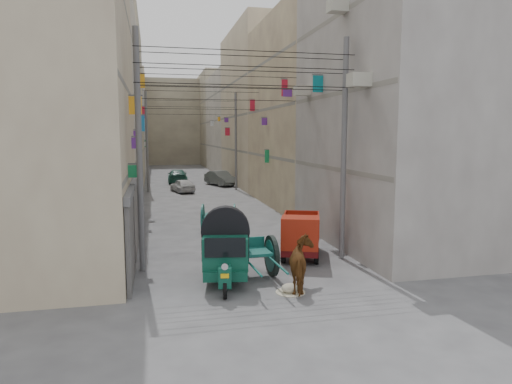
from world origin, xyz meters
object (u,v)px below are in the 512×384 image
object	(u,v)px
mini_truck	(300,237)
feed_sack	(290,288)
distant_car_white	(182,185)
distant_car_grey	(220,178)
distant_car_green	(177,176)
tonga_cart	(253,256)
horse	(303,264)
second_cart	(219,217)
auto_rickshaw	(226,249)

from	to	relation	value
mini_truck	feed_sack	distance (m)	3.78
distant_car_white	distant_car_grey	size ratio (longest dim) A/B	0.80
distant_car_green	mini_truck	bearing A→B (deg)	98.04
tonga_cart	distant_car_grey	bearing A→B (deg)	81.29
tonga_cart	horse	size ratio (longest dim) A/B	1.65
tonga_cart	distant_car_white	distance (m)	22.69
second_cart	distant_car_white	size ratio (longest dim) A/B	0.57
auto_rickshaw	horse	bearing A→B (deg)	-16.49
distant_car_grey	horse	bearing A→B (deg)	-112.69
feed_sack	distant_car_green	world-z (taller)	distant_car_green
horse	distant_car_white	bearing A→B (deg)	-72.42
distant_car_white	distant_car_green	distance (m)	7.31
distant_car_grey	distant_car_green	size ratio (longest dim) A/B	0.91
second_cart	distant_car_grey	bearing A→B (deg)	93.34
distant_car_green	feed_sack	bearing A→B (deg)	94.80
tonga_cart	distant_car_white	world-z (taller)	tonga_cart
auto_rickshaw	distant_car_white	world-z (taller)	auto_rickshaw
second_cart	distant_car_white	xyz separation A→B (m)	(-0.68, 15.78, -0.19)
mini_truck	distant_car_white	xyz separation A→B (m)	(-3.01, 20.89, -0.27)
horse	distant_car_grey	xyz separation A→B (m)	(1.67, 28.40, -0.11)
feed_sack	distant_car_grey	world-z (taller)	distant_car_grey
tonga_cart	distant_car_grey	xyz separation A→B (m)	(2.85, 26.91, -0.04)
tonga_cart	distant_car_green	distance (m)	30.00
auto_rickshaw	second_cart	bearing A→B (deg)	93.60
auto_rickshaw	distant_car_grey	size ratio (longest dim) A/B	0.68
tonga_cart	mini_truck	xyz separation A→B (m)	(2.18, 1.78, 0.12)
second_cart	mini_truck	bearing A→B (deg)	-53.74
mini_truck	auto_rickshaw	bearing A→B (deg)	-125.03
auto_rickshaw	distant_car_white	xyz separation A→B (m)	(0.14, 23.10, -0.54)
second_cart	horse	size ratio (longest dim) A/B	0.99
mini_truck	distant_car_green	distance (m)	28.37
horse	distant_car_white	world-z (taller)	horse
second_cart	horse	bearing A→B (deg)	-69.18
distant_car_grey	tonga_cart	bearing A→B (deg)	-115.37
tonga_cart	feed_sack	distance (m)	1.90
distant_car_white	mini_truck	bearing A→B (deg)	83.04
second_cart	distant_car_green	bearing A→B (deg)	103.54
mini_truck	feed_sack	size ratio (longest dim) A/B	6.09
auto_rickshaw	feed_sack	distance (m)	2.31
horse	distant_car_grey	bearing A→B (deg)	-80.53
tonga_cart	feed_sack	bearing A→B (deg)	-68.38
second_cart	horse	xyz separation A→B (m)	(1.32, -8.39, 0.03)
mini_truck	distant_car_white	bearing A→B (deg)	118.16
second_cart	horse	distance (m)	8.49
auto_rickshaw	distant_car_white	size ratio (longest dim) A/B	0.85
feed_sack	horse	bearing A→B (deg)	20.41
horse	distant_car_white	xyz separation A→B (m)	(-2.01, 24.16, -0.22)
mini_truck	distant_car_green	world-z (taller)	mini_truck
auto_rickshaw	distant_car_green	bearing A→B (deg)	99.73
auto_rickshaw	distant_car_white	bearing A→B (deg)	99.65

